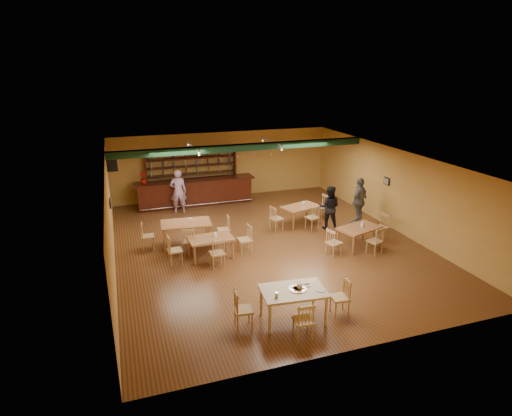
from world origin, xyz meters
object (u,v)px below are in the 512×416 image
object	(u,v)px
bar_counter	(195,192)
dining_table_c	(211,248)
dining_table_a	(187,234)
near_table	(293,305)
patron_right_a	(329,207)
dining_table_b	(300,215)
dining_table_d	(358,237)
patron_bar	(178,191)

from	to	relation	value
bar_counter	dining_table_c	size ratio (longest dim) A/B	3.74
dining_table_a	dining_table_c	world-z (taller)	dining_table_a
near_table	patron_right_a	size ratio (longest dim) A/B	0.92
dining_table_a	dining_table_b	distance (m)	4.58
dining_table_c	near_table	distance (m)	4.20
dining_table_b	near_table	world-z (taller)	near_table
dining_table_d	bar_counter	bearing A→B (deg)	107.16
dining_table_c	near_table	size ratio (longest dim) A/B	0.91
dining_table_b	near_table	size ratio (longest dim) A/B	0.93
dining_table_b	patron_right_a	distance (m)	1.23
dining_table_b	dining_table_c	size ratio (longest dim) A/B	1.02
dining_table_c	patron_bar	bearing A→B (deg)	89.78
dining_table_a	patron_right_a	world-z (taller)	patron_right_a
dining_table_b	near_table	xyz separation A→B (m)	(-2.88, -6.01, 0.05)
bar_counter	dining_table_b	world-z (taller)	bar_counter
near_table	dining_table_a	bearing A→B (deg)	112.50
patron_bar	patron_right_a	bearing A→B (deg)	153.08
near_table	patron_bar	distance (m)	8.96
patron_right_a	dining_table_a	bearing A→B (deg)	29.44
bar_counter	dining_table_a	world-z (taller)	bar_counter
dining_table_b	dining_table_a	bearing A→B (deg)	172.07
dining_table_b	patron_bar	distance (m)	5.13
dining_table_b	patron_bar	xyz separation A→B (m)	(-4.24, 2.83, 0.56)
dining_table_c	dining_table_d	bearing A→B (deg)	-12.10
dining_table_a	dining_table_d	distance (m)	5.82
dining_table_a	dining_table_d	bearing A→B (deg)	-15.32
dining_table_a	near_table	world-z (taller)	dining_table_a
dining_table_d	patron_bar	bearing A→B (deg)	116.00
dining_table_a	near_table	size ratio (longest dim) A/B	1.08
dining_table_b	patron_bar	world-z (taller)	patron_bar
dining_table_a	patron_right_a	distance (m)	5.35
dining_table_b	dining_table_c	distance (m)	4.43
bar_counter	patron_bar	bearing A→B (deg)	-135.70
dining_table_c	dining_table_d	world-z (taller)	dining_table_d
near_table	patron_right_a	distance (m)	6.39
bar_counter	patron_right_a	world-z (taller)	patron_right_a
bar_counter	patron_right_a	xyz separation A→B (m)	(4.20, -4.45, 0.26)
dining_table_d	near_table	bearing A→B (deg)	-156.16
near_table	patron_right_a	bearing A→B (deg)	60.01
patron_bar	patron_right_a	xyz separation A→B (m)	(5.04, -3.63, -0.09)
bar_counter	near_table	xyz separation A→B (m)	(0.51, -9.66, -0.16)
bar_counter	dining_table_b	distance (m)	4.99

